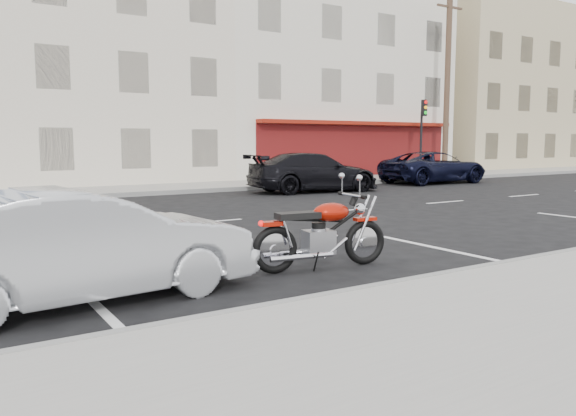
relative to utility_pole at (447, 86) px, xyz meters
name	(u,v)px	position (x,y,z in m)	size (l,w,h in m)	color
ground	(283,216)	(-15.50, -8.60, -4.74)	(120.00, 120.00, 0.00)	black
sidewalk_near	(329,376)	(-20.50, -17.30, -4.66)	(80.00, 3.40, 0.15)	gray
sidewalk_far	(21,195)	(-20.50, 0.10, -4.66)	(80.00, 3.40, 0.15)	gray
curb_near	(231,318)	(-20.50, -15.60, -4.66)	(80.00, 0.12, 0.16)	gray
curb_far	(28,200)	(-20.50, -1.60, -4.66)	(80.00, 0.12, 0.16)	gray
bldg_cream	(62,58)	(-17.50, 7.70, 1.01)	(12.00, 12.00, 11.50)	beige
bldg_corner	(294,67)	(-4.50, 7.70, 1.51)	(14.00, 12.00, 12.50)	beige
bldg_far_east	(465,92)	(10.50, 7.70, 0.76)	(12.00, 12.00, 11.00)	tan
utility_pole	(447,86)	(0.00, 0.00, 0.00)	(1.80, 0.30, 9.00)	#422D1E
traffic_light	(422,128)	(-2.00, -0.27, -2.18)	(0.26, 0.30, 3.80)	black
fire_hydrant	(397,169)	(-3.50, -0.10, -4.21)	(0.20, 0.20, 0.72)	beige
motorcycle	(366,232)	(-17.42, -14.12, -4.24)	(2.19, 0.75, 1.10)	black
sedan_silver	(82,246)	(-21.59, -13.91, -4.07)	(1.43, 4.09, 1.35)	#B5B8BD
suv_far	(434,167)	(-3.72, -2.72, -4.02)	(2.38, 5.16, 1.43)	black
car_far	(314,172)	(-10.88, -3.40, -4.01)	(2.05, 5.05, 1.47)	black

